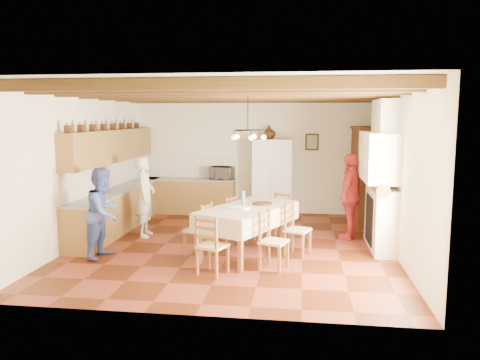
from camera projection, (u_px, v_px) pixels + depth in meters
name	position (u px, v px, depth m)	size (l,w,h in m)	color
floor	(233.00, 246.00, 9.09)	(6.00, 6.50, 0.02)	#461A09
ceiling	(233.00, 88.00, 8.68)	(6.00, 6.50, 0.02)	silver
wall_back	(251.00, 155.00, 12.09)	(6.00, 0.02, 3.00)	#F6EFCE
wall_front	(193.00, 199.00, 5.68)	(6.00, 0.02, 3.00)	#F6EFCE
wall_left	(83.00, 167.00, 9.28)	(0.02, 6.50, 3.00)	#F6EFCE
wall_right	(396.00, 171.00, 8.49)	(0.02, 6.50, 3.00)	#F6EFCE
ceiling_beams	(233.00, 94.00, 8.69)	(6.00, 6.30, 0.16)	#34220C
lower_cabinets_left	(120.00, 210.00, 10.41)	(0.60, 4.30, 0.86)	brown
lower_cabinets_back	(190.00, 196.00, 12.13)	(2.30, 0.60, 0.86)	brown
countertop_left	(119.00, 190.00, 10.35)	(0.62, 4.30, 0.04)	slate
countertop_back	(190.00, 179.00, 12.07)	(2.34, 0.62, 0.04)	slate
backsplash_left	(106.00, 175.00, 10.35)	(0.03, 4.30, 0.60)	#EFE3CE
backsplash_back	(193.00, 166.00, 12.31)	(2.30, 0.03, 0.60)	#EFE3CE
upper_cabinets	(112.00, 146.00, 10.24)	(0.35, 4.20, 0.70)	brown
fireplace	(378.00, 175.00, 8.74)	(0.56, 1.60, 2.80)	beige
wall_picture	(312.00, 142.00, 11.81)	(0.34, 0.03, 0.42)	black
refrigerator	(272.00, 177.00, 11.84)	(0.97, 0.79, 1.93)	white
hutch	(365.00, 176.00, 10.72)	(0.52, 1.25, 2.26)	#351C0C
dining_table	(248.00, 211.00, 8.40)	(1.79, 2.27, 0.88)	beige
chandelier	(248.00, 130.00, 8.21)	(0.47, 0.47, 0.03)	black
chair_left_near	(198.00, 229.00, 8.43)	(0.42, 0.40, 0.96)	brown
chair_left_far	(224.00, 219.00, 9.22)	(0.42, 0.40, 0.96)	brown
chair_right_near	(274.00, 241.00, 7.64)	(0.42, 0.40, 0.96)	brown
chair_right_far	(298.00, 229.00, 8.42)	(0.42, 0.40, 0.96)	brown
chair_end_near	(212.00, 245.00, 7.39)	(0.42, 0.40, 0.96)	brown
chair_end_far	(278.00, 216.00, 9.48)	(0.42, 0.40, 0.96)	brown
person_man	(145.00, 197.00, 9.71)	(0.61, 0.40, 1.68)	beige
person_woman_blue	(104.00, 213.00, 8.27)	(0.78, 0.61, 1.61)	#43549D
person_woman_red	(350.00, 196.00, 9.52)	(1.03, 0.43, 1.76)	#AA2724
microwave	(222.00, 173.00, 11.94)	(0.58, 0.39, 0.32)	silver
fridge_vase	(269.00, 132.00, 11.69)	(0.33, 0.33, 0.34)	#351C0C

